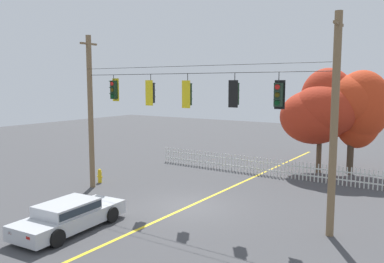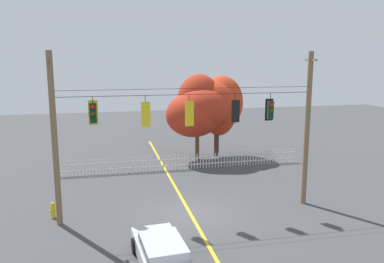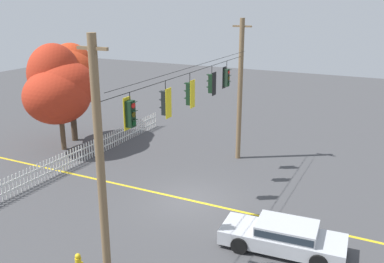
{
  "view_description": "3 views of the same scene",
  "coord_description": "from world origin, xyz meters",
  "views": [
    {
      "loc": [
        10.04,
        -14.8,
        5.63
      ],
      "look_at": [
        0.16,
        0.04,
        3.5
      ],
      "focal_mm": 37.36,
      "sensor_mm": 36.0,
      "label": 1
    },
    {
      "loc": [
        -4.08,
        -18.55,
        7.84
      ],
      "look_at": [
        0.09,
        -0.1,
        4.28
      ],
      "focal_mm": 36.62,
      "sensor_mm": 36.0,
      "label": 2
    },
    {
      "loc": [
        -16.26,
        -8.18,
        9.05
      ],
      "look_at": [
        -0.21,
        -0.19,
        3.51
      ],
      "focal_mm": 39.53,
      "sensor_mm": 36.0,
      "label": 3
    }
  ],
  "objects": [
    {
      "name": "traffic_signal_southbound_primary",
      "position": [
        4.23,
        0.01,
        5.22
      ],
      "size": [
        0.43,
        0.38,
        1.45
      ],
      "color": "black"
    },
    {
      "name": "traffic_signal_westbound_side",
      "position": [
        2.31,
        -0.01,
        5.23
      ],
      "size": [
        0.43,
        0.38,
        1.43
      ],
      "color": "black"
    },
    {
      "name": "ground",
      "position": [
        0.0,
        0.0,
        0.0
      ],
      "size": [
        80.0,
        80.0,
        0.0
      ],
      "primitive_type": "plane",
      "color": "#424244"
    },
    {
      "name": "traffic_signal_eastbound_side",
      "position": [
        -2.17,
        -0.01,
        5.21
      ],
      "size": [
        0.43,
        0.38,
        1.48
      ],
      "color": "black"
    },
    {
      "name": "signal_support_span",
      "position": [
        0.0,
        -0.0,
        4.17
      ],
      "size": [
        13.02,
        1.1,
        8.19
      ],
      "color": "brown",
      "rests_on": "ground"
    },
    {
      "name": "autumn_maple_mid",
      "position": [
        4.76,
        11.37,
        4.3
      ],
      "size": [
        4.59,
        4.02,
        6.48
      ],
      "color": "#473828",
      "rests_on": "ground"
    },
    {
      "name": "autumn_maple_near_fence",
      "position": [
        2.94,
        10.49,
        4.03
      ],
      "size": [
        4.86,
        4.21,
        6.64
      ],
      "color": "brown",
      "rests_on": "ground"
    },
    {
      "name": "parked_car",
      "position": [
        -2.16,
        -5.02,
        0.61
      ],
      "size": [
        2.13,
        4.73,
        1.15
      ],
      "color": "#B7BABF",
      "rests_on": "ground"
    },
    {
      "name": "traffic_signal_northbound_primary",
      "position": [
        -0.04,
        -0.01,
        5.18
      ],
      "size": [
        0.43,
        0.38,
        1.53
      ],
      "color": "black"
    },
    {
      "name": "fire_hydrant",
      "position": [
        -6.78,
        0.91,
        0.4
      ],
      "size": [
        0.38,
        0.22,
        0.81
      ],
      "color": "gold",
      "rests_on": "ground"
    },
    {
      "name": "traffic_signal_northbound_secondary",
      "position": [
        -4.6,
        0.01,
        5.34
      ],
      "size": [
        0.43,
        0.38,
        1.34
      ],
      "color": "black"
    },
    {
      "name": "lane_centerline_stripe",
      "position": [
        0.0,
        0.0,
        0.0
      ],
      "size": [
        0.16,
        36.0,
        0.01
      ],
      "primitive_type": "cube",
      "color": "gold",
      "rests_on": "ground"
    },
    {
      "name": "white_picket_fence",
      "position": [
        1.28,
        7.93,
        0.54
      ],
      "size": [
        17.36,
        0.06,
        1.08
      ],
      "color": "silver",
      "rests_on": "ground"
    }
  ]
}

